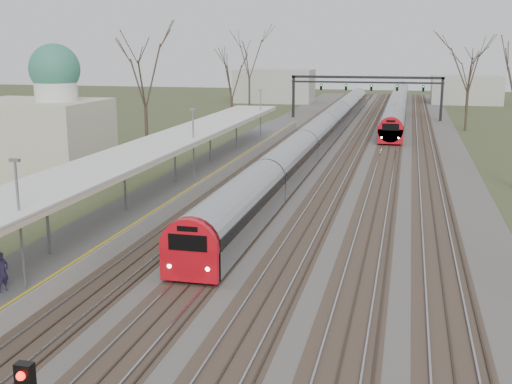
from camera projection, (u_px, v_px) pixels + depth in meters
track_bed at (343, 153)px, 61.79m from camera, size 24.00×160.00×0.22m
platform at (192, 179)px, 47.19m from camera, size 3.50×69.00×1.00m
canopy at (169, 142)px, 42.15m from camera, size 4.10×50.00×3.11m
dome_building at (39, 130)px, 49.81m from camera, size 10.00×8.00×10.30m
signal_gantry at (366, 85)px, 89.16m from camera, size 21.00×0.59×6.08m
tree_west_far at (144, 70)px, 57.28m from camera, size 5.50×5.50×11.33m
train_near at (325, 128)px, 69.49m from camera, size 2.62×90.21×3.05m
train_far at (398, 102)px, 100.90m from camera, size 2.62×75.21×3.05m
passenger at (2, 272)px, 24.04m from camera, size 0.48×0.63×1.58m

